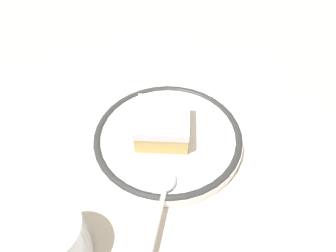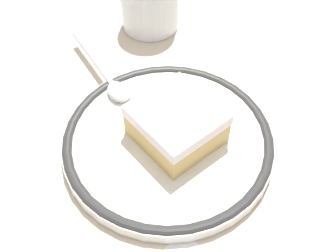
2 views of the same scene
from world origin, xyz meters
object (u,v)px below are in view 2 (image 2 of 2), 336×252
at_px(spoon, 109,79).
at_px(cup, 150,4).
at_px(plate, 168,141).
at_px(cake_slice, 177,124).

distance_m(spoon, cup, 0.13).
height_order(plate, spoon, spoon).
distance_m(cake_slice, spoon, 0.11).
height_order(cake_slice, spoon, cake_slice).
bearing_deg(cake_slice, plate, 82.03).
relative_size(spoon, cup, 1.84).
bearing_deg(cup, cake_slice, 167.22).
bearing_deg(plate, spoon, 17.68).
xyz_separation_m(spoon, cup, (0.10, -0.09, 0.01)).
xyz_separation_m(cake_slice, spoon, (0.10, 0.04, -0.02)).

